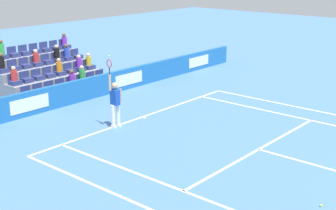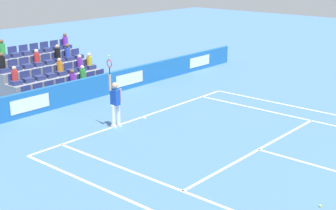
{
  "view_description": "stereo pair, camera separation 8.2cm",
  "coord_description": "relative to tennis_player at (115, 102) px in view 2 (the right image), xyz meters",
  "views": [
    {
      "loc": [
        13.76,
        1.25,
        6.22
      ],
      "look_at": [
        0.77,
        -9.82,
        1.1
      ],
      "focal_mm": 51.79,
      "sensor_mm": 36.0,
      "label": 1
    },
    {
      "loc": [
        13.71,
        1.32,
        6.22
      ],
      "look_at": [
        0.77,
        -9.82,
        1.1
      ],
      "focal_mm": 51.79,
      "sensor_mm": 36.0,
      "label": 2
    }
  ],
  "objects": [
    {
      "name": "line_baseline",
      "position": [
        -1.55,
        -0.07,
        -0.99
      ],
      "size": [
        10.97,
        0.1,
        0.01
      ],
      "primitive_type": "cube",
      "color": "white",
      "rests_on": "ground"
    },
    {
      "name": "line_service",
      "position": [
        -1.55,
        5.42,
        -0.99
      ],
      "size": [
        8.23,
        0.1,
        0.01
      ],
      "primitive_type": "cube",
      "color": "white",
      "rests_on": "ground"
    },
    {
      "name": "line_singles_sideline_left",
      "position": [
        2.56,
        5.88,
        -0.99
      ],
      "size": [
        0.1,
        11.89,
        0.01
      ],
      "primitive_type": "cube",
      "color": "white",
      "rests_on": "ground"
    },
    {
      "name": "line_singles_sideline_right",
      "position": [
        -5.67,
        5.88,
        -0.99
      ],
      "size": [
        0.1,
        11.89,
        0.01
      ],
      "primitive_type": "cube",
      "color": "white",
      "rests_on": "ground"
    },
    {
      "name": "line_doubles_sideline_right",
      "position": [
        -7.04,
        5.88,
        -0.99
      ],
      "size": [
        0.1,
        11.89,
        0.01
      ],
      "primitive_type": "cube",
      "color": "white",
      "rests_on": "ground"
    },
    {
      "name": "line_centre_mark",
      "position": [
        -1.55,
        0.03,
        -0.99
      ],
      "size": [
        0.1,
        0.2,
        0.01
      ],
      "primitive_type": "cube",
      "color": "white",
      "rests_on": "ground"
    },
    {
      "name": "sponsor_barrier",
      "position": [
        -1.55,
        -3.8,
        -0.48
      ],
      "size": [
        23.2,
        0.22,
        1.03
      ],
      "color": "#1E66AD",
      "rests_on": "ground"
    },
    {
      "name": "tennis_player",
      "position": [
        0.0,
        0.0,
        0.0
      ],
      "size": [
        0.52,
        0.38,
        2.85
      ],
      "color": "white",
      "rests_on": "ground"
    },
    {
      "name": "stadium_stand",
      "position": [
        -1.56,
        -6.74,
        -0.3
      ],
      "size": [
        4.96,
        3.8,
        2.62
      ],
      "color": "gray",
      "rests_on": "ground"
    },
    {
      "name": "loose_tennis_ball",
      "position": [
        0.9,
        8.72,
        -0.96
      ],
      "size": [
        0.07,
        0.07,
        0.07
      ],
      "primitive_type": "sphere",
      "color": "#D1E533",
      "rests_on": "ground"
    }
  ]
}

